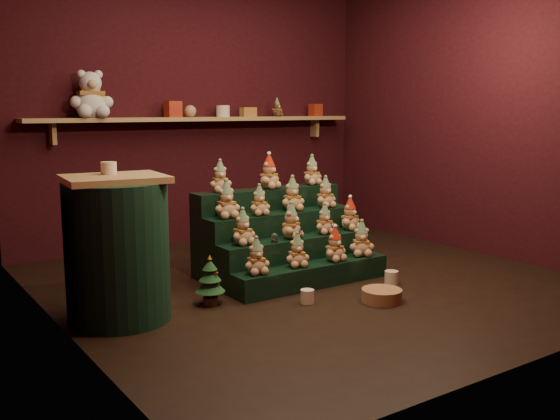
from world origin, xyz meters
TOP-DOWN VIEW (x-y plane):
  - ground at (0.00, 0.00)m, footprint 4.00×4.00m
  - back_wall at (0.00, 2.05)m, footprint 4.00×0.10m
  - front_wall at (0.00, -2.05)m, footprint 4.00×0.10m
  - left_wall at (-2.05, 0.00)m, footprint 0.10×4.00m
  - right_wall at (2.05, 0.00)m, footprint 0.10×4.00m
  - back_shelf at (0.00, 1.87)m, footprint 3.60×0.26m
  - riser_tier_front at (-0.06, -0.10)m, footprint 1.40×0.22m
  - riser_tier_midfront at (-0.06, 0.12)m, footprint 1.40×0.22m
  - riser_tier_midback at (-0.06, 0.34)m, footprint 1.40×0.22m
  - riser_tier_back at (-0.06, 0.56)m, footprint 1.40×0.22m
  - teddy_0 at (-0.60, -0.10)m, footprint 0.22×0.20m
  - teddy_1 at (-0.22, -0.09)m, footprint 0.23×0.21m
  - teddy_2 at (0.15, -0.11)m, footprint 0.21×0.20m
  - teddy_3 at (0.45, -0.10)m, footprint 0.27×0.27m
  - teddy_4 at (-0.57, 0.13)m, footprint 0.22×0.20m
  - teddy_5 at (-0.13, 0.11)m, footprint 0.27×0.27m
  - teddy_6 at (0.22, 0.12)m, footprint 0.19×0.17m
  - teddy_7 at (0.51, 0.13)m, footprint 0.23×0.22m
  - teddy_8 at (-0.59, 0.35)m, footprint 0.23×0.21m
  - teddy_9 at (-0.30, 0.32)m, footprint 0.19×0.17m
  - teddy_10 at (0.06, 0.36)m, footprint 0.24×0.22m
  - teddy_11 at (0.40, 0.33)m, footprint 0.20×0.18m
  - teddy_12 at (-0.52, 0.58)m, footprint 0.22×0.20m
  - teddy_13 at (-0.06, 0.54)m, footprint 0.26×0.25m
  - teddy_14 at (0.42, 0.56)m, footprint 0.20×0.18m
  - snow_globe_a at (-0.33, 0.06)m, footprint 0.06×0.06m
  - snow_globe_b at (-0.09, 0.06)m, footprint 0.06×0.06m
  - snow_globe_c at (0.28, 0.06)m, footprint 0.07×0.07m
  - side_table at (-1.62, -0.01)m, footprint 0.68×0.68m
  - table_ornament at (-1.62, 0.09)m, footprint 0.10×0.10m
  - mini_christmas_tree at (-0.97, -0.06)m, footprint 0.22×0.22m
  - mug_left at (-0.37, -0.43)m, footprint 0.10×0.10m
  - mug_right at (0.49, -0.42)m, footprint 0.11×0.11m
  - wicker_basket at (0.11, -0.71)m, footprint 0.30×0.30m
  - white_bear at (-1.17, 1.84)m, footprint 0.43×0.40m
  - brown_bear at (0.90, 1.84)m, footprint 0.17×0.16m
  - gift_tin_red_a at (-0.35, 1.85)m, footprint 0.14×0.14m
  - gift_tin_cream at (0.22, 1.85)m, footprint 0.14×0.14m
  - gift_tin_red_b at (1.44, 1.85)m, footprint 0.12×0.12m
  - shelf_plush_ball at (-0.16, 1.85)m, footprint 0.12×0.12m
  - scarf_gift_box at (0.53, 1.85)m, footprint 0.16×0.10m

SIDE VIEW (x-z plane):
  - ground at x=0.00m, z-range 0.00..0.00m
  - wicker_basket at x=0.11m, z-range 0.00..0.09m
  - mug_left at x=-0.37m, z-range 0.00..0.10m
  - mug_right at x=0.49m, z-range 0.00..0.11m
  - riser_tier_front at x=-0.06m, z-range 0.00..0.18m
  - mini_christmas_tree at x=-0.97m, z-range -0.01..0.36m
  - riser_tier_midfront at x=-0.06m, z-range 0.00..0.36m
  - riser_tier_midback at x=-0.06m, z-range 0.00..0.54m
  - teddy_1 at x=-0.22m, z-range 0.18..0.45m
  - teddy_2 at x=0.15m, z-range 0.18..0.46m
  - teddy_0 at x=-0.60m, z-range 0.18..0.46m
  - teddy_3 at x=0.45m, z-range 0.18..0.48m
  - riser_tier_back at x=-0.06m, z-range 0.00..0.72m
  - snow_globe_a at x=-0.33m, z-range 0.36..0.44m
  - snow_globe_b at x=-0.09m, z-range 0.36..0.44m
  - snow_globe_c at x=0.28m, z-range 0.36..0.45m
  - side_table at x=-1.62m, z-range -0.01..0.97m
  - teddy_6 at x=0.22m, z-range 0.36..0.61m
  - teddy_7 at x=0.51m, z-range 0.36..0.64m
  - teddy_4 at x=-0.57m, z-range 0.36..0.64m
  - teddy_5 at x=-0.13m, z-range 0.36..0.65m
  - teddy_9 at x=-0.30m, z-range 0.54..0.79m
  - teddy_11 at x=0.40m, z-range 0.54..0.81m
  - teddy_10 at x=0.06m, z-range 0.54..0.83m
  - teddy_8 at x=-0.59m, z-range 0.54..0.84m
  - teddy_12 at x=-0.52m, z-range 0.72..0.98m
  - teddy_14 at x=0.42m, z-range 0.72..0.98m
  - teddy_13 at x=-0.06m, z-range 0.72..1.01m
  - table_ornament at x=-1.62m, z-range 0.97..1.06m
  - back_shelf at x=0.00m, z-range 1.17..1.41m
  - scarf_gift_box at x=0.53m, z-range 1.32..1.42m
  - gift_tin_cream at x=0.22m, z-range 1.32..1.44m
  - shelf_plush_ball at x=-0.16m, z-range 1.32..1.44m
  - gift_tin_red_b at x=1.44m, z-range 1.32..1.46m
  - back_wall at x=0.00m, z-range 0.00..2.80m
  - front_wall at x=0.00m, z-range 0.00..2.80m
  - left_wall at x=-2.05m, z-range 0.00..2.80m
  - right_wall at x=2.05m, z-range 0.00..2.80m
  - gift_tin_red_a at x=-0.35m, z-range 1.32..1.48m
  - brown_bear at x=0.90m, z-range 1.32..1.51m
  - white_bear at x=-1.17m, z-range 1.32..1.86m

